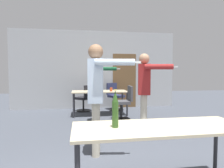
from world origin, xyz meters
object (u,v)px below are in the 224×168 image
at_px(person_center_tall, 95,83).
at_px(office_chair_far_right, 85,99).
at_px(beer_bottle, 115,110).
at_px(drink_cup, 111,89).
at_px(office_chair_far_left, 124,104).
at_px(person_left_plaid, 145,85).
at_px(person_near_casual, 97,88).
at_px(office_chair_near_pushed, 115,97).

xyz_separation_m(person_center_tall, office_chair_far_right, (-0.23, 1.62, -0.64)).
relative_size(beer_bottle, drink_cup, 3.43).
bearing_deg(office_chair_far_left, person_left_plaid, -168.95).
distance_m(person_center_tall, person_near_casual, 2.09).
height_order(person_center_tall, beer_bottle, person_center_tall).
bearing_deg(person_near_casual, office_chair_near_pushed, 173.71).
distance_m(office_chair_near_pushed, office_chair_far_left, 1.52).
relative_size(office_chair_far_right, office_chair_far_left, 0.95).
bearing_deg(office_chair_far_right, person_left_plaid, -109.77).
distance_m(person_near_casual, office_chair_far_left, 2.58).
relative_size(person_left_plaid, beer_bottle, 4.33).
height_order(person_left_plaid, office_chair_far_right, person_left_plaid).
xyz_separation_m(office_chair_far_left, drink_cup, (-0.27, 0.62, 0.36)).
bearing_deg(office_chair_far_right, person_center_tall, -127.57).
distance_m(person_center_tall, office_chair_near_pushed, 2.02).
xyz_separation_m(beer_bottle, drink_cup, (0.60, 4.04, -0.13)).
bearing_deg(person_center_tall, office_chair_far_right, -165.08).
xyz_separation_m(person_near_casual, drink_cup, (0.70, 2.92, -0.28)).
distance_m(person_near_casual, office_chair_far_right, 3.77).
bearing_deg(person_near_casual, office_chair_far_left, 165.33).
height_order(office_chair_far_right, office_chair_far_left, office_chair_far_left).
height_order(person_center_tall, office_chair_far_right, person_center_tall).
bearing_deg(office_chair_far_left, beer_bottle, 167.03).
relative_size(person_center_tall, person_left_plaid, 0.98).
bearing_deg(office_chair_near_pushed, person_left_plaid, 65.51).
distance_m(office_chair_far_right, beer_bottle, 4.86).
distance_m(office_chair_near_pushed, beer_bottle, 5.04).
height_order(person_near_casual, office_chair_far_right, person_near_casual).
bearing_deg(drink_cup, office_chair_far_left, -66.69).
height_order(person_near_casual, beer_bottle, person_near_casual).
distance_m(person_left_plaid, office_chair_far_right, 2.97).
xyz_separation_m(person_center_tall, office_chair_far_left, (0.83, 0.21, -0.60)).
bearing_deg(person_center_tall, office_chair_near_pushed, 161.01).
bearing_deg(office_chair_far_right, office_chair_near_pushed, -39.64).
height_order(beer_bottle, drink_cup, beer_bottle).
bearing_deg(person_left_plaid, drink_cup, -149.29).
relative_size(person_left_plaid, office_chair_far_right, 1.94).
xyz_separation_m(person_left_plaid, office_chair_far_left, (-0.21, 1.20, -0.60)).
xyz_separation_m(person_near_casual, office_chair_far_right, (-0.10, 3.71, -0.68)).
distance_m(person_center_tall, drink_cup, 1.03).
bearing_deg(office_chair_far_right, beer_bottle, -133.35).
relative_size(office_chair_near_pushed, beer_bottle, 2.35).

